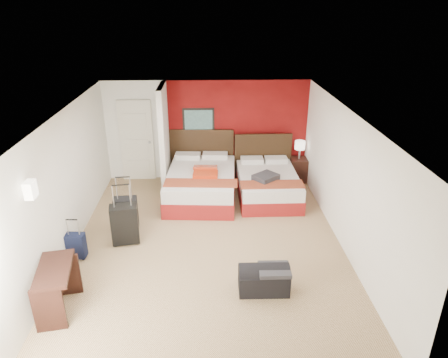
{
  "coord_description": "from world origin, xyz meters",
  "views": [
    {
      "loc": [
        0.03,
        -6.61,
        4.25
      ],
      "look_at": [
        0.33,
        0.8,
        1.0
      ],
      "focal_mm": 32.9,
      "sensor_mm": 36.0,
      "label": 1
    }
  ],
  "objects_px": {
    "nightstand": "(298,170)",
    "table_lamp": "(300,150)",
    "duffel_bag": "(264,280)",
    "bed_left": "(201,185)",
    "desk": "(58,290)",
    "bed_right": "(268,186)",
    "suitcase_black": "(125,225)",
    "suitcase_charcoal": "(126,215)",
    "red_suitcase_open": "(205,171)",
    "suitcase_navy": "(76,247)"
  },
  "relations": [
    {
      "from": "bed_left",
      "to": "duffel_bag",
      "type": "relative_size",
      "value": 2.78
    },
    {
      "from": "red_suitcase_open",
      "to": "bed_right",
      "type": "bearing_deg",
      "value": 5.21
    },
    {
      "from": "bed_right",
      "to": "suitcase_black",
      "type": "xyz_separation_m",
      "value": [
        -2.95,
        -1.84,
        0.08
      ]
    },
    {
      "from": "bed_right",
      "to": "desk",
      "type": "bearing_deg",
      "value": -134.25
    },
    {
      "from": "bed_left",
      "to": "desk",
      "type": "xyz_separation_m",
      "value": [
        -2.05,
        -3.73,
        0.05
      ]
    },
    {
      "from": "desk",
      "to": "suitcase_navy",
      "type": "bearing_deg",
      "value": 86.56
    },
    {
      "from": "nightstand",
      "to": "table_lamp",
      "type": "xyz_separation_m",
      "value": [
        0.0,
        0.0,
        0.53
      ]
    },
    {
      "from": "bed_right",
      "to": "suitcase_black",
      "type": "bearing_deg",
      "value": -148.07
    },
    {
      "from": "table_lamp",
      "to": "duffel_bag",
      "type": "relative_size",
      "value": 0.58
    },
    {
      "from": "red_suitcase_open",
      "to": "desk",
      "type": "bearing_deg",
      "value": -117.76
    },
    {
      "from": "nightstand",
      "to": "desk",
      "type": "bearing_deg",
      "value": -132.38
    },
    {
      "from": "suitcase_black",
      "to": "suitcase_navy",
      "type": "xyz_separation_m",
      "value": [
        -0.79,
        -0.48,
        -0.15
      ]
    },
    {
      "from": "table_lamp",
      "to": "desk",
      "type": "height_order",
      "value": "table_lamp"
    },
    {
      "from": "red_suitcase_open",
      "to": "table_lamp",
      "type": "height_order",
      "value": "table_lamp"
    },
    {
      "from": "suitcase_navy",
      "to": "suitcase_black",
      "type": "bearing_deg",
      "value": 34.94
    },
    {
      "from": "suitcase_charcoal",
      "to": "duffel_bag",
      "type": "xyz_separation_m",
      "value": [
        2.49,
        -2.01,
        -0.13
      ]
    },
    {
      "from": "nightstand",
      "to": "table_lamp",
      "type": "relative_size",
      "value": 1.31
    },
    {
      "from": "suitcase_charcoal",
      "to": "table_lamp",
      "type": "bearing_deg",
      "value": 25.16
    },
    {
      "from": "bed_left",
      "to": "suitcase_charcoal",
      "type": "relative_size",
      "value": 3.32
    },
    {
      "from": "duffel_bag",
      "to": "suitcase_black",
      "type": "bearing_deg",
      "value": 149.07
    },
    {
      "from": "suitcase_black",
      "to": "desk",
      "type": "relative_size",
      "value": 0.81
    },
    {
      "from": "red_suitcase_open",
      "to": "suitcase_charcoal",
      "type": "bearing_deg",
      "value": -138.02
    },
    {
      "from": "suitcase_black",
      "to": "duffel_bag",
      "type": "height_order",
      "value": "suitcase_black"
    },
    {
      "from": "bed_left",
      "to": "nightstand",
      "type": "relative_size",
      "value": 3.67
    },
    {
      "from": "bed_right",
      "to": "nightstand",
      "type": "relative_size",
      "value": 3.23
    },
    {
      "from": "suitcase_navy",
      "to": "duffel_bag",
      "type": "bearing_deg",
      "value": -14.09
    },
    {
      "from": "suitcase_navy",
      "to": "duffel_bag",
      "type": "xyz_separation_m",
      "value": [
        3.21,
        -1.03,
        -0.03
      ]
    },
    {
      "from": "suitcase_charcoal",
      "to": "red_suitcase_open",
      "type": "bearing_deg",
      "value": 34.12
    },
    {
      "from": "duffel_bag",
      "to": "red_suitcase_open",
      "type": "bearing_deg",
      "value": 106.44
    },
    {
      "from": "table_lamp",
      "to": "suitcase_charcoal",
      "type": "height_order",
      "value": "table_lamp"
    },
    {
      "from": "bed_left",
      "to": "bed_right",
      "type": "bearing_deg",
      "value": 2.4
    },
    {
      "from": "table_lamp",
      "to": "suitcase_navy",
      "type": "distance_m",
      "value": 5.7
    },
    {
      "from": "table_lamp",
      "to": "suitcase_black",
      "type": "height_order",
      "value": "table_lamp"
    },
    {
      "from": "suitcase_black",
      "to": "nightstand",
      "type": "bearing_deg",
      "value": 25.82
    },
    {
      "from": "suitcase_black",
      "to": "duffel_bag",
      "type": "relative_size",
      "value": 0.95
    },
    {
      "from": "nightstand",
      "to": "suitcase_charcoal",
      "type": "bearing_deg",
      "value": -148.07
    },
    {
      "from": "bed_right",
      "to": "nightstand",
      "type": "distance_m",
      "value": 1.3
    },
    {
      "from": "bed_left",
      "to": "bed_right",
      "type": "distance_m",
      "value": 1.54
    },
    {
      "from": "nightstand",
      "to": "suitcase_navy",
      "type": "xyz_separation_m",
      "value": [
        -4.64,
        -3.25,
        -0.07
      ]
    },
    {
      "from": "suitcase_black",
      "to": "suitcase_charcoal",
      "type": "relative_size",
      "value": 1.13
    },
    {
      "from": "red_suitcase_open",
      "to": "nightstand",
      "type": "xyz_separation_m",
      "value": [
        2.34,
        0.99,
        -0.41
      ]
    },
    {
      "from": "suitcase_navy",
      "to": "desk",
      "type": "distance_m",
      "value": 1.39
    },
    {
      "from": "bed_right",
      "to": "nightstand",
      "type": "height_order",
      "value": "nightstand"
    },
    {
      "from": "duffel_bag",
      "to": "bed_left",
      "type": "bearing_deg",
      "value": 107.56
    },
    {
      "from": "bed_left",
      "to": "red_suitcase_open",
      "type": "relative_size",
      "value": 2.93
    },
    {
      "from": "bed_left",
      "to": "bed_right",
      "type": "xyz_separation_m",
      "value": [
        1.54,
        -0.04,
        -0.04
      ]
    },
    {
      "from": "duffel_bag",
      "to": "suitcase_navy",
      "type": "bearing_deg",
      "value": 163.13
    },
    {
      "from": "bed_left",
      "to": "duffel_bag",
      "type": "height_order",
      "value": "bed_left"
    },
    {
      "from": "nightstand",
      "to": "duffel_bag",
      "type": "height_order",
      "value": "nightstand"
    },
    {
      "from": "nightstand",
      "to": "duffel_bag",
      "type": "relative_size",
      "value": 0.76
    }
  ]
}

